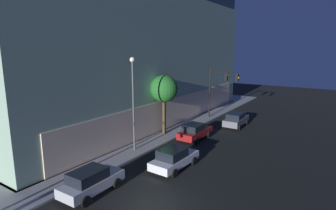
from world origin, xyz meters
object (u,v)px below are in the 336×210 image
car_grey (236,119)px  car_silver (91,181)px  modern_building (111,48)px  street_lamp_sidewalk (133,93)px  car_white (174,158)px  traffic_light_far_corner (221,84)px  car_red (195,131)px  sidewalk_tree (164,89)px

car_grey → car_silver: bearing=173.8°
modern_building → street_lamp_sidewalk: 15.05m
modern_building → car_white: 20.88m
street_lamp_sidewalk → traffic_light_far_corner: bearing=-7.0°
modern_building → traffic_light_far_corner: size_ratio=5.84×
car_silver → car_red: 13.11m
car_white → street_lamp_sidewalk: bearing=77.4°
car_silver → sidewalk_tree: bearing=13.8°
sidewalk_tree → traffic_light_far_corner: bearing=-14.3°
modern_building → car_silver: size_ratio=8.93×
street_lamp_sidewalk → modern_building: bearing=51.6°
traffic_light_far_corner → car_grey: bearing=-123.7°
traffic_light_far_corner → car_grey: (-1.95, -2.92, -3.82)m
modern_building → sidewalk_tree: (-3.55, -10.86, -4.18)m
traffic_light_far_corner → car_white: (-15.83, -3.06, -3.86)m
traffic_light_far_corner → car_silver: traffic_light_far_corner is taller
sidewalk_tree → car_red: 5.36m
modern_building → traffic_light_far_corner: 15.04m
car_silver → car_grey: car_silver is taller
car_white → car_silver: bearing=159.3°
traffic_light_far_corner → car_white: bearing=-169.1°
sidewalk_tree → modern_building: bearing=71.9°
sidewalk_tree → car_white: size_ratio=1.40×
street_lamp_sidewalk → car_white: bearing=-102.6°
traffic_light_far_corner → car_white: 16.58m
car_grey → car_red: bearing=165.2°
modern_building → street_lamp_sidewalk: bearing=-128.4°
street_lamp_sidewalk → car_white: street_lamp_sidewalk is taller
traffic_light_far_corner → car_silver: bearing=-178.0°
traffic_light_far_corner → street_lamp_sidewalk: bearing=173.0°
sidewalk_tree → car_red: bearing=-83.1°
sidewalk_tree → car_silver: (-12.69, -3.11, -4.04)m
street_lamp_sidewalk → car_white: 6.69m
car_red → traffic_light_far_corner: bearing=7.1°
sidewalk_tree → street_lamp_sidewalk: bearing=-174.3°
traffic_light_far_corner → street_lamp_sidewalk: 14.86m
car_white → sidewalk_tree: bearing=39.4°
sidewalk_tree → car_white: (-6.59, -5.41, -4.09)m
car_white → car_red: 7.28m
modern_building → car_silver: 22.94m
modern_building → sidewalk_tree: size_ratio=6.10×
street_lamp_sidewalk → car_grey: 14.33m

